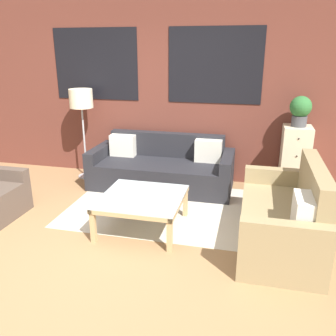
{
  "coord_description": "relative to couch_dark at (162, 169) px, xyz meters",
  "views": [
    {
      "loc": [
        1.55,
        -3.07,
        2.05
      ],
      "look_at": [
        0.52,
        1.24,
        0.55
      ],
      "focal_mm": 38.0,
      "sensor_mm": 36.0,
      "label": 1
    }
  ],
  "objects": [
    {
      "name": "rug",
      "position": [
        0.12,
        -0.77,
        -0.28
      ],
      "size": [
        2.3,
        1.79,
        0.0
      ],
      "color": "beige",
      "rests_on": "ground_plane"
    },
    {
      "name": "floor_lamp",
      "position": [
        -1.34,
        0.12,
        0.96
      ],
      "size": [
        0.37,
        0.37,
        1.45
      ],
      "color": "#B2B2B7",
      "rests_on": "ground_plane"
    },
    {
      "name": "settee_vintage",
      "position": [
        1.71,
        -1.38,
        0.03
      ],
      "size": [
        0.8,
        1.63,
        0.92
      ],
      "color": "#99845B",
      "rests_on": "ground_plane"
    },
    {
      "name": "drawer_cabinet",
      "position": [
        1.94,
        0.2,
        0.22
      ],
      "size": [
        0.39,
        0.43,
        1.0
      ],
      "color": "beige",
      "rests_on": "ground_plane"
    },
    {
      "name": "ground_plane",
      "position": [
        -0.25,
        -1.95,
        -0.28
      ],
      "size": [
        16.0,
        16.0,
        0.0
      ],
      "primitive_type": "plane",
      "color": "#9E754C"
    },
    {
      "name": "coffee_table",
      "position": [
        0.12,
        -1.38,
        0.08
      ],
      "size": [
        0.94,
        0.94,
        0.41
      ],
      "color": "silver",
      "rests_on": "ground_plane"
    },
    {
      "name": "potted_plant",
      "position": [
        1.94,
        0.2,
        0.96
      ],
      "size": [
        0.3,
        0.3,
        0.43
      ],
      "color": "#47474C",
      "rests_on": "drawer_cabinet"
    },
    {
      "name": "wall_back_brick",
      "position": [
        -0.25,
        0.49,
        1.13
      ],
      "size": [
        8.4,
        0.09,
        2.8
      ],
      "color": "brown",
      "rests_on": "ground_plane"
    },
    {
      "name": "couch_dark",
      "position": [
        0.0,
        0.0,
        0.0
      ],
      "size": [
        2.15,
        0.88,
        0.78
      ],
      "color": "#232328",
      "rests_on": "ground_plane"
    }
  ]
}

